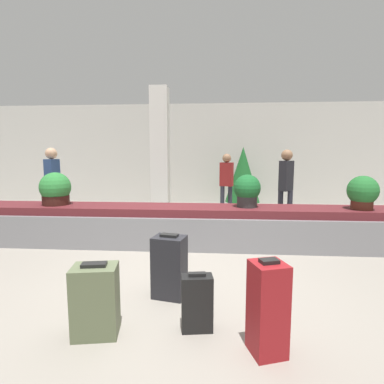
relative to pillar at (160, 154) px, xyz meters
The scene contains 15 objects.
ground_plane 4.31m from the pillar, 76.09° to the right, with size 18.00×18.00×0.00m, color gray.
back_wall 2.62m from the pillar, 68.48° to the left, with size 18.00×0.06×3.20m.
carousel 2.78m from the pillar, 67.10° to the right, with size 8.93×0.91×0.68m.
pillar is the anchor object (origin of this frame).
suitcase_0 5.18m from the pillar, 76.10° to the right, with size 0.30×0.20×0.53m.
suitcase_1 5.17m from the pillar, 86.24° to the right, with size 0.42×0.34×0.65m.
suitcase_2 4.50m from the pillar, 78.52° to the right, with size 0.39×0.33×0.71m.
suitcase_3 5.56m from the pillar, 70.96° to the right, with size 0.32×0.33×0.77m.
potted_plant_0 3.03m from the pillar, 49.96° to the right, with size 0.45×0.45×0.56m.
potted_plant_1 4.48m from the pillar, 32.19° to the right, with size 0.48×0.48×0.55m.
potted_plant_2 2.80m from the pillar, 123.00° to the right, with size 0.53×0.53×0.58m.
traveler_0 1.82m from the pillar, 12.41° to the left, with size 0.36×0.29×1.60m.
traveler_1 2.51m from the pillar, 150.18° to the right, with size 0.31×0.33×1.72m.
traveler_2 3.06m from the pillar, 17.45° to the right, with size 0.35×0.36×1.68m.
decorated_tree 2.75m from the pillar, 35.43° to the left, with size 1.02×1.02×1.80m.
Camera 1 is at (0.38, -3.49, 1.56)m, focal length 28.00 mm.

